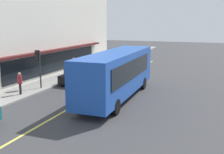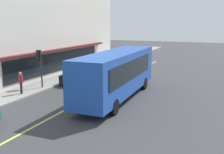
# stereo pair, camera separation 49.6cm
# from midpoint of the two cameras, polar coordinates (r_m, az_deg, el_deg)

# --- Properties ---
(ground) EXTENTS (120.00, 120.00, 0.00)m
(ground) POSITION_cam_midpoint_polar(r_m,az_deg,el_deg) (23.42, -2.15, -2.40)
(ground) COLOR #38383A
(sidewalk) EXTENTS (80.00, 2.88, 0.15)m
(sidewalk) POSITION_cam_midpoint_polar(r_m,az_deg,el_deg) (26.14, -13.55, -1.08)
(sidewalk) COLOR gray
(sidewalk) RESTS_ON ground
(lane_centre_stripe) EXTENTS (36.00, 0.16, 0.01)m
(lane_centre_stripe) POSITION_cam_midpoint_polar(r_m,az_deg,el_deg) (23.42, -2.15, -2.39)
(lane_centre_stripe) COLOR #D8D14C
(lane_centre_stripe) RESTS_ON ground
(storefront_building) EXTENTS (27.47, 10.77, 11.14)m
(storefront_building) POSITION_cam_midpoint_polar(r_m,az_deg,el_deg) (32.48, -19.84, 10.73)
(storefront_building) COLOR silver
(storefront_building) RESTS_ON ground
(bus) EXTENTS (11.18, 2.78, 3.50)m
(bus) POSITION_cam_midpoint_polar(r_m,az_deg,el_deg) (19.99, 0.49, 1.01)
(bus) COLOR #1E4CAD
(bus) RESTS_ON ground
(traffic_light) EXTENTS (0.30, 0.52, 3.20)m
(traffic_light) POSITION_cam_midpoint_polar(r_m,az_deg,el_deg) (23.49, -15.97, 3.49)
(traffic_light) COLOR #2D2D33
(traffic_light) RESTS_ON sidewalk
(car_black) EXTENTS (4.36, 1.98, 1.52)m
(car_black) POSITION_cam_midpoint_polar(r_m,az_deg,el_deg) (25.57, -7.66, 0.39)
(car_black) COLOR black
(car_black) RESTS_ON ground
(pedestrian_mid_block) EXTENTS (0.34, 0.34, 1.85)m
(pedestrian_mid_block) POSITION_cam_midpoint_polar(r_m,az_deg,el_deg) (28.63, -8.59, 2.63)
(pedestrian_mid_block) COLOR black
(pedestrian_mid_block) RESTS_ON sidewalk
(pedestrian_near_storefront) EXTENTS (0.34, 0.34, 1.72)m
(pedestrian_near_storefront) POSITION_cam_midpoint_polar(r_m,az_deg,el_deg) (21.93, -19.55, -0.86)
(pedestrian_near_storefront) COLOR black
(pedestrian_near_storefront) RESTS_ON sidewalk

